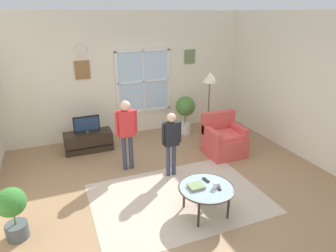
{
  "coord_description": "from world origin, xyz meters",
  "views": [
    {
      "loc": [
        -1.76,
        -3.95,
        2.84
      ],
      "look_at": [
        0.01,
        0.41,
        1.01
      ],
      "focal_mm": 31.31,
      "sensor_mm": 36.0,
      "label": 1
    }
  ],
  "objects_px": {
    "remote_near_books": "(206,180)",
    "person_red_shirt": "(126,127)",
    "television": "(87,124)",
    "potted_plant_by_window": "(185,110)",
    "cup": "(216,185)",
    "armchair": "(223,139)",
    "book_stack": "(196,186)",
    "tv_stand": "(88,141)",
    "person_black_shirt": "(171,137)",
    "remote_near_cup": "(219,187)",
    "coffee_table": "(206,189)",
    "potted_plant_corner": "(12,209)",
    "floor_lamp": "(210,84)"
  },
  "relations": [
    {
      "from": "cup",
      "to": "potted_plant_by_window",
      "type": "distance_m",
      "value": 3.18
    },
    {
      "from": "remote_near_cup",
      "to": "armchair",
      "type": "bearing_deg",
      "value": 55.87
    },
    {
      "from": "tv_stand",
      "to": "potted_plant_corner",
      "type": "bearing_deg",
      "value": -118.25
    },
    {
      "from": "tv_stand",
      "to": "remote_near_books",
      "type": "relative_size",
      "value": 7.24
    },
    {
      "from": "coffee_table",
      "to": "cup",
      "type": "distance_m",
      "value": 0.15
    },
    {
      "from": "tv_stand",
      "to": "person_black_shirt",
      "type": "xyz_separation_m",
      "value": [
        1.27,
        -1.65,
        0.55
      ]
    },
    {
      "from": "television",
      "to": "floor_lamp",
      "type": "distance_m",
      "value": 2.8
    },
    {
      "from": "potted_plant_corner",
      "to": "tv_stand",
      "type": "bearing_deg",
      "value": 61.75
    },
    {
      "from": "armchair",
      "to": "book_stack",
      "type": "height_order",
      "value": "armchair"
    },
    {
      "from": "remote_near_cup",
      "to": "person_black_shirt",
      "type": "relative_size",
      "value": 0.11
    },
    {
      "from": "potted_plant_by_window",
      "to": "tv_stand",
      "type": "bearing_deg",
      "value": -177.29
    },
    {
      "from": "cup",
      "to": "person_black_shirt",
      "type": "distance_m",
      "value": 1.31
    },
    {
      "from": "cup",
      "to": "person_red_shirt",
      "type": "bearing_deg",
      "value": 115.15
    },
    {
      "from": "armchair",
      "to": "remote_near_cup",
      "type": "height_order",
      "value": "armchair"
    },
    {
      "from": "remote_near_books",
      "to": "coffee_table",
      "type": "bearing_deg",
      "value": -117.1
    },
    {
      "from": "cup",
      "to": "remote_near_cup",
      "type": "height_order",
      "value": "cup"
    },
    {
      "from": "potted_plant_corner",
      "to": "book_stack",
      "type": "bearing_deg",
      "value": -10.16
    },
    {
      "from": "floor_lamp",
      "to": "coffee_table",
      "type": "bearing_deg",
      "value": -119.75
    },
    {
      "from": "person_black_shirt",
      "to": "potted_plant_corner",
      "type": "height_order",
      "value": "person_black_shirt"
    },
    {
      "from": "television",
      "to": "person_black_shirt",
      "type": "distance_m",
      "value": 2.08
    },
    {
      "from": "person_black_shirt",
      "to": "floor_lamp",
      "type": "height_order",
      "value": "floor_lamp"
    },
    {
      "from": "remote_near_books",
      "to": "potted_plant_corner",
      "type": "distance_m",
      "value": 2.7
    },
    {
      "from": "coffee_table",
      "to": "remote_near_books",
      "type": "xyz_separation_m",
      "value": [
        0.09,
        0.17,
        0.04
      ]
    },
    {
      "from": "person_red_shirt",
      "to": "potted_plant_by_window",
      "type": "height_order",
      "value": "person_red_shirt"
    },
    {
      "from": "person_black_shirt",
      "to": "person_red_shirt",
      "type": "xyz_separation_m",
      "value": [
        -0.68,
        0.53,
        0.1
      ]
    },
    {
      "from": "coffee_table",
      "to": "person_red_shirt",
      "type": "distance_m",
      "value": 1.94
    },
    {
      "from": "cup",
      "to": "potted_plant_by_window",
      "type": "relative_size",
      "value": 0.1
    },
    {
      "from": "tv_stand",
      "to": "remote_near_cup",
      "type": "xyz_separation_m",
      "value": [
        1.48,
        -2.94,
        0.24
      ]
    },
    {
      "from": "tv_stand",
      "to": "potted_plant_corner",
      "type": "height_order",
      "value": "potted_plant_corner"
    },
    {
      "from": "tv_stand",
      "to": "potted_plant_corner",
      "type": "distance_m",
      "value": 2.7
    },
    {
      "from": "cup",
      "to": "remote_near_cup",
      "type": "bearing_deg",
      "value": -27.08
    },
    {
      "from": "coffee_table",
      "to": "floor_lamp",
      "type": "bearing_deg",
      "value": 60.25
    },
    {
      "from": "television",
      "to": "potted_plant_by_window",
      "type": "distance_m",
      "value": 2.38
    },
    {
      "from": "cup",
      "to": "floor_lamp",
      "type": "height_order",
      "value": "floor_lamp"
    },
    {
      "from": "book_stack",
      "to": "coffee_table",
      "type": "bearing_deg",
      "value": -19.53
    },
    {
      "from": "tv_stand",
      "to": "person_red_shirt",
      "type": "bearing_deg",
      "value": -62.04
    },
    {
      "from": "armchair",
      "to": "potted_plant_corner",
      "type": "xyz_separation_m",
      "value": [
        -3.92,
        -1.14,
        0.13
      ]
    },
    {
      "from": "remote_near_books",
      "to": "potted_plant_corner",
      "type": "xyz_separation_m",
      "value": [
        -2.68,
        0.32,
        -0.0
      ]
    },
    {
      "from": "potted_plant_corner",
      "to": "armchair",
      "type": "bearing_deg",
      "value": 16.2
    },
    {
      "from": "floor_lamp",
      "to": "remote_near_cup",
      "type": "bearing_deg",
      "value": -115.84
    },
    {
      "from": "coffee_table",
      "to": "person_red_shirt",
      "type": "height_order",
      "value": "person_red_shirt"
    },
    {
      "from": "remote_near_books",
      "to": "person_red_shirt",
      "type": "relative_size",
      "value": 0.1
    },
    {
      "from": "potted_plant_by_window",
      "to": "floor_lamp",
      "type": "distance_m",
      "value": 1.04
    },
    {
      "from": "cup",
      "to": "person_red_shirt",
      "type": "relative_size",
      "value": 0.07
    },
    {
      "from": "potted_plant_by_window",
      "to": "remote_near_books",
      "type": "bearing_deg",
      "value": -109.16
    },
    {
      "from": "remote_near_cup",
      "to": "potted_plant_by_window",
      "type": "distance_m",
      "value": 3.19
    },
    {
      "from": "armchair",
      "to": "coffee_table",
      "type": "bearing_deg",
      "value": -129.08
    },
    {
      "from": "television",
      "to": "potted_plant_by_window",
      "type": "bearing_deg",
      "value": 2.78
    },
    {
      "from": "armchair",
      "to": "person_red_shirt",
      "type": "relative_size",
      "value": 0.63
    },
    {
      "from": "television",
      "to": "tv_stand",
      "type": "bearing_deg",
      "value": 90.0
    }
  ]
}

